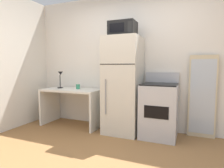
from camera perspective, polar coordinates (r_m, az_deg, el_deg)
ground_plane at (r=2.46m, az=-5.07°, el=-24.12°), size 12.00×12.00×0.00m
wall_back_white at (r=3.73m, az=6.97°, el=6.71°), size 5.00×0.10×2.60m
desk at (r=3.96m, az=-11.89°, el=-4.68°), size 1.20×0.62×0.75m
desk_lamp at (r=4.10m, az=-15.36°, el=2.11°), size 0.14×0.12×0.35m
coffee_mug at (r=3.89m, az=-10.24°, el=-0.80°), size 0.08×0.08×0.09m
refrigerator at (r=3.42m, az=3.31°, el=-0.43°), size 0.63×0.64×1.73m
microwave at (r=3.45m, az=3.28°, el=16.24°), size 0.46×0.35×0.26m
oven_range at (r=3.35m, az=14.04°, el=-7.64°), size 0.59×0.61×1.10m
leaning_mirror at (r=3.53m, az=25.65°, el=-3.48°), size 0.44×0.03×1.40m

